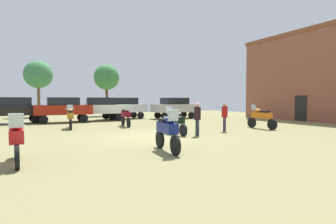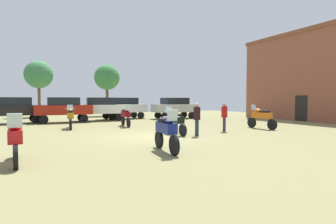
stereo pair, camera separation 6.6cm
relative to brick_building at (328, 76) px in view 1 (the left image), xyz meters
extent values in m
cube|color=olive|center=(-18.00, -3.14, -3.91)|extent=(44.00, 52.00, 0.02)
cube|color=brown|center=(0.00, 0.00, -0.18)|extent=(6.00, 14.10, 7.47)
cube|color=brown|center=(0.00, 0.00, 3.73)|extent=(6.12, 14.38, 0.35)
cube|color=black|center=(-2.97, 0.33, -2.82)|extent=(0.08, 1.20, 2.20)
cylinder|color=black|center=(-16.71, -2.13, -3.59)|extent=(0.14, 0.62, 0.61)
cylinder|color=black|center=(-16.67, -3.76, -3.59)|extent=(0.14, 0.62, 0.61)
cube|color=black|center=(-16.69, -2.95, -3.10)|extent=(0.39, 1.40, 0.36)
ellipsoid|color=black|center=(-16.70, -2.64, -2.82)|extent=(0.33, 0.49, 0.24)
cube|color=black|center=(-16.68, -3.19, -2.86)|extent=(0.31, 0.57, 0.12)
cube|color=silver|center=(-16.71, -2.29, -2.64)|extent=(0.36, 0.16, 0.39)
cylinder|color=#B7B7BC|center=(-16.70, -2.39, -2.70)|extent=(0.62, 0.05, 0.04)
cylinder|color=black|center=(-17.76, 1.63, -3.56)|extent=(0.16, 0.67, 0.66)
cylinder|color=black|center=(-17.66, 3.20, -3.56)|extent=(0.16, 0.67, 0.66)
cube|color=maroon|center=(-17.71, 2.41, -3.05)|extent=(0.44, 1.36, 0.36)
ellipsoid|color=maroon|center=(-17.73, 2.11, -2.77)|extent=(0.35, 0.50, 0.24)
cube|color=black|center=(-17.70, 2.65, -2.81)|extent=(0.33, 0.58, 0.12)
cube|color=silver|center=(-17.75, 1.78, -2.59)|extent=(0.37, 0.17, 0.39)
cylinder|color=#B7B7BC|center=(-17.74, 1.88, -2.65)|extent=(0.62, 0.07, 0.04)
cylinder|color=black|center=(-23.72, -7.52, -3.58)|extent=(0.15, 0.64, 0.63)
cylinder|color=black|center=(-23.80, -5.98, -3.58)|extent=(0.15, 0.64, 0.63)
cube|color=red|center=(-23.76, -6.75, -3.09)|extent=(0.43, 1.33, 0.36)
ellipsoid|color=red|center=(-23.74, -7.04, -2.81)|extent=(0.35, 0.50, 0.24)
cube|color=black|center=(-23.77, -6.52, -2.85)|extent=(0.33, 0.58, 0.12)
cube|color=silver|center=(-23.73, -7.37, -2.63)|extent=(0.37, 0.17, 0.39)
cylinder|color=#B7B7BC|center=(-23.73, -7.27, -2.69)|extent=(0.62, 0.07, 0.04)
cylinder|color=black|center=(-19.18, -7.74, -3.56)|extent=(0.17, 0.67, 0.66)
cylinder|color=black|center=(-19.06, -6.26, -3.56)|extent=(0.17, 0.67, 0.66)
cube|color=navy|center=(-19.12, -7.00, -3.05)|extent=(0.46, 1.29, 0.36)
ellipsoid|color=navy|center=(-19.14, -7.28, -2.77)|extent=(0.36, 0.50, 0.24)
cube|color=black|center=(-19.10, -6.78, -2.81)|extent=(0.34, 0.58, 0.12)
cube|color=silver|center=(-19.17, -7.59, -2.59)|extent=(0.37, 0.18, 0.39)
cylinder|color=#B7B7BC|center=(-19.16, -7.50, -2.65)|extent=(0.62, 0.08, 0.04)
cylinder|color=black|center=(-10.56, -1.98, -3.56)|extent=(0.15, 0.67, 0.66)
cylinder|color=black|center=(-10.48, -3.62, -3.56)|extent=(0.15, 0.67, 0.66)
cube|color=#CB6316|center=(-10.52, -2.80, -3.05)|extent=(0.43, 1.41, 0.36)
ellipsoid|color=#CB6316|center=(-10.53, -2.48, -2.77)|extent=(0.34, 0.50, 0.24)
cube|color=black|center=(-10.51, -3.04, -2.81)|extent=(0.33, 0.57, 0.12)
cube|color=silver|center=(-10.55, -2.14, -2.59)|extent=(0.37, 0.17, 0.39)
cylinder|color=#B7B7BC|center=(-10.55, -2.24, -2.65)|extent=(0.62, 0.07, 0.04)
cylinder|color=black|center=(-21.21, 3.27, -3.57)|extent=(0.18, 0.67, 0.66)
cylinder|color=black|center=(-21.34, 1.68, -3.57)|extent=(0.18, 0.67, 0.66)
cube|color=#C07419|center=(-21.28, 2.48, -3.05)|extent=(0.47, 1.38, 0.36)
ellipsoid|color=#C07419|center=(-21.25, 2.78, -2.77)|extent=(0.36, 0.51, 0.24)
cube|color=black|center=(-21.30, 2.24, -2.81)|extent=(0.35, 0.58, 0.12)
cube|color=silver|center=(-21.22, 3.12, -2.59)|extent=(0.37, 0.18, 0.39)
cylinder|color=#B7B7BC|center=(-21.23, 3.02, -2.65)|extent=(0.62, 0.09, 0.04)
cylinder|color=black|center=(-22.69, 6.96, -3.58)|extent=(0.64, 0.22, 0.64)
cylinder|color=black|center=(-22.68, 8.40, -3.58)|extent=(0.64, 0.22, 0.64)
cylinder|color=black|center=(-19.76, 6.96, -3.58)|extent=(0.64, 0.22, 0.64)
cylinder|color=black|center=(-19.76, 8.40, -3.58)|extent=(0.64, 0.22, 0.64)
cube|color=maroon|center=(-21.22, 7.68, -2.88)|extent=(4.30, 1.80, 0.75)
cube|color=black|center=(-21.22, 7.68, -2.20)|extent=(2.37, 1.59, 0.61)
cylinder|color=black|center=(-23.19, 7.69, -3.58)|extent=(0.66, 0.30, 0.64)
cylinder|color=black|center=(-23.39, 9.12, -3.58)|extent=(0.66, 0.30, 0.64)
cube|color=black|center=(-24.74, 8.20, -2.88)|extent=(4.50, 2.36, 0.75)
cube|color=black|center=(-24.74, 8.20, -2.20)|extent=(2.56, 1.89, 0.61)
cylinder|color=black|center=(-12.60, 7.06, -3.58)|extent=(0.65, 0.24, 0.64)
cylinder|color=black|center=(-12.65, 8.50, -3.58)|extent=(0.65, 0.24, 0.64)
cylinder|color=black|center=(-9.68, 7.15, -3.58)|extent=(0.65, 0.24, 0.64)
cylinder|color=black|center=(-9.72, 8.59, -3.58)|extent=(0.65, 0.24, 0.64)
cube|color=#AEB0B0|center=(-11.16, 7.83, -2.88)|extent=(4.35, 1.93, 0.75)
cube|color=black|center=(-11.16, 7.83, -2.20)|extent=(2.41, 1.65, 0.61)
cylinder|color=black|center=(-19.65, 7.68, -3.58)|extent=(0.66, 0.28, 0.64)
cylinder|color=black|center=(-19.52, 9.12, -3.58)|extent=(0.66, 0.28, 0.64)
cylinder|color=black|center=(-16.74, 7.40, -3.58)|extent=(0.66, 0.28, 0.64)
cylinder|color=black|center=(-16.61, 8.83, -3.58)|extent=(0.66, 0.28, 0.64)
cube|color=white|center=(-18.13, 8.26, -2.88)|extent=(4.45, 2.20, 0.75)
cube|color=black|center=(-18.13, 8.26, -2.20)|extent=(2.51, 1.80, 0.61)
cylinder|color=black|center=(-17.09, 8.57, -3.58)|extent=(0.67, 0.31, 0.64)
cylinder|color=black|center=(-17.30, 9.99, -3.58)|extent=(0.67, 0.31, 0.64)
cylinder|color=black|center=(-14.19, 9.00, -3.58)|extent=(0.67, 0.31, 0.64)
cylinder|color=black|center=(-14.41, 10.42, -3.58)|extent=(0.67, 0.31, 0.64)
cube|color=white|center=(-15.75, 9.50, -2.88)|extent=(4.52, 2.42, 0.75)
cube|color=black|center=(-15.75, 9.50, -2.20)|extent=(2.57, 1.92, 0.61)
cylinder|color=#312A44|center=(-13.39, -2.82, -3.49)|extent=(0.14, 0.14, 0.80)
cylinder|color=#312A44|center=(-13.52, -2.93, -3.49)|extent=(0.14, 0.14, 0.80)
cylinder|color=#A71414|center=(-13.45, -2.88, -2.77)|extent=(0.48, 0.48, 0.64)
sphere|color=tan|center=(-13.45, -2.88, -2.35)|extent=(0.22, 0.22, 0.22)
cylinder|color=#222F3E|center=(-15.91, -3.81, -3.49)|extent=(0.14, 0.14, 0.81)
cylinder|color=#222F3E|center=(-15.95, -3.98, -3.49)|extent=(0.14, 0.14, 0.81)
cylinder|color=black|center=(-15.93, -3.89, -2.77)|extent=(0.42, 0.42, 0.64)
sphere|color=#D89886|center=(-15.93, -3.89, -2.34)|extent=(0.22, 0.22, 0.22)
cylinder|color=brown|center=(-22.87, 16.62, -1.98)|extent=(0.30, 0.30, 3.83)
sphere|color=#40854D|center=(-22.87, 16.62, 0.59)|extent=(2.91, 2.91, 2.91)
cylinder|color=brown|center=(-15.79, 15.85, -2.03)|extent=(0.32, 0.32, 3.73)
sphere|color=#3B7E40|center=(-15.79, 15.85, 0.49)|extent=(2.88, 2.88, 2.88)
camera|label=1|loc=(-23.28, -15.61, -2.07)|focal=29.35mm
camera|label=2|loc=(-23.22, -15.64, -2.07)|focal=29.35mm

